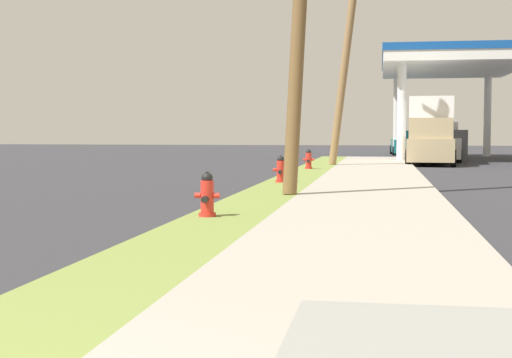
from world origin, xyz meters
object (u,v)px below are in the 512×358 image
at_px(car_white_by_near_pump, 441,146).
at_px(truck_tan_at_forecourt, 431,132).
at_px(fire_hydrant_third, 281,171).
at_px(utility_pole_background, 346,56).
at_px(fire_hydrant_second, 207,197).
at_px(car_teal_by_far_pump, 407,144).
at_px(truck_silver_on_apron, 434,144).
at_px(fire_hydrant_fourth, 309,160).

bearing_deg(car_white_by_near_pump, truck_tan_at_forecourt, -98.31).
distance_m(fire_hydrant_third, utility_pole_background, 11.71).
distance_m(fire_hydrant_second, truck_tan_at_forecourt, 24.15).
xyz_separation_m(fire_hydrant_third, car_teal_by_far_pump, (4.40, 28.65, 0.28)).
height_order(fire_hydrant_second, utility_pole_background, utility_pole_background).
bearing_deg(truck_tan_at_forecourt, truck_silver_on_apron, 83.33).
distance_m(utility_pole_background, truck_tan_at_forecourt, 6.51).
xyz_separation_m(fire_hydrant_second, utility_pole_background, (1.38, 19.30, 4.19)).
bearing_deg(car_white_by_near_pump, truck_silver_on_apron, -99.64).
height_order(fire_hydrant_second, car_teal_by_far_pump, car_teal_by_far_pump).
bearing_deg(car_teal_by_far_pump, truck_silver_on_apron, -84.60).
relative_size(fire_hydrant_third, utility_pole_background, 0.08).
bearing_deg(fire_hydrant_third, truck_tan_at_forecourt, 71.52).
height_order(car_teal_by_far_pump, truck_silver_on_apron, truck_silver_on_apron).
height_order(fire_hydrant_third, car_teal_by_far_pump, car_teal_by_far_pump).
relative_size(fire_hydrant_third, truck_tan_at_forecourt, 0.11).
relative_size(car_white_by_near_pump, truck_tan_at_forecourt, 0.70).
bearing_deg(truck_silver_on_apron, car_white_by_near_pump, 80.36).
distance_m(utility_pole_background, truck_silver_on_apron, 9.09).
height_order(fire_hydrant_fourth, truck_tan_at_forecourt, truck_tan_at_forecourt).
bearing_deg(fire_hydrant_fourth, car_white_by_near_pump, 67.06).
distance_m(fire_hydrant_second, fire_hydrant_third, 8.44).
bearing_deg(fire_hydrant_third, car_white_by_near_pump, 74.49).
bearing_deg(truck_silver_on_apron, fire_hydrant_third, -106.64).
bearing_deg(truck_tan_at_forecourt, fire_hydrant_second, -102.37).
bearing_deg(fire_hydrant_second, fire_hydrant_fourth, 89.40).
relative_size(fire_hydrant_second, truck_tan_at_forecourt, 0.11).
bearing_deg(fire_hydrant_fourth, fire_hydrant_third, -90.43).
height_order(fire_hydrant_second, truck_silver_on_apron, truck_silver_on_apron).
relative_size(utility_pole_background, truck_tan_at_forecourt, 1.36).
xyz_separation_m(car_teal_by_far_pump, truck_tan_at_forecourt, (0.66, -13.52, 0.77)).
bearing_deg(utility_pole_background, fire_hydrant_second, -94.10).
bearing_deg(fire_hydrant_second, utility_pole_background, 85.90).
distance_m(fire_hydrant_second, utility_pole_background, 19.79).
xyz_separation_m(fire_hydrant_fourth, car_white_by_near_pump, (5.95, 14.06, 0.28)).
xyz_separation_m(fire_hydrant_third, utility_pole_background, (1.27, 10.86, 4.19)).
distance_m(fire_hydrant_third, truck_silver_on_apron, 18.86).
distance_m(fire_hydrant_second, car_white_by_near_pump, 30.70).
xyz_separation_m(utility_pole_background, car_white_by_near_pump, (4.74, 10.79, -3.91)).
relative_size(fire_hydrant_fourth, utility_pole_background, 0.08).
height_order(car_teal_by_far_pump, truck_tan_at_forecourt, truck_tan_at_forecourt).
relative_size(utility_pole_background, car_white_by_near_pump, 1.95).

